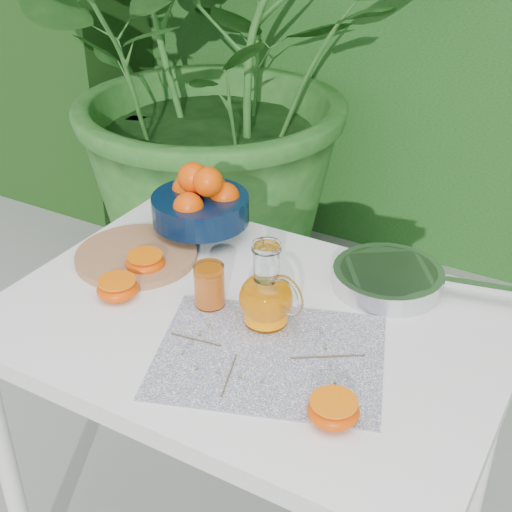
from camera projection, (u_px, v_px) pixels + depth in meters
The scene contains 10 objects.
potted_plant_left at pixel (226, 60), 2.61m from camera, with size 1.73×1.73×1.73m, color #21581E.
white_table at pixel (251, 349), 1.45m from camera, with size 1.00×0.70×0.75m.
placemat at pixel (270, 355), 1.30m from camera, with size 0.41×0.32×0.00m, color #0B0E41.
cutting_board at pixel (136, 256), 1.60m from camera, with size 0.27×0.27×0.02m, color #A7724B.
fruit_bowl at pixel (201, 203), 1.67m from camera, with size 0.25×0.25×0.18m.
juice_pitcher at pixel (267, 296), 1.36m from camera, with size 0.16×0.13×0.17m.
juice_tumbler at pixel (209, 286), 1.42m from camera, with size 0.06×0.06×0.09m.
saute_pan at pixel (390, 278), 1.49m from camera, with size 0.42×0.28×0.04m.
orange_halves at pixel (188, 312), 1.39m from camera, with size 0.64×0.31×0.04m.
thyme_sprigs at pixel (253, 356), 1.29m from camera, with size 0.35×0.25×0.01m.
Camera 1 is at (0.46, -1.04, 1.57)m, focal length 50.00 mm.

